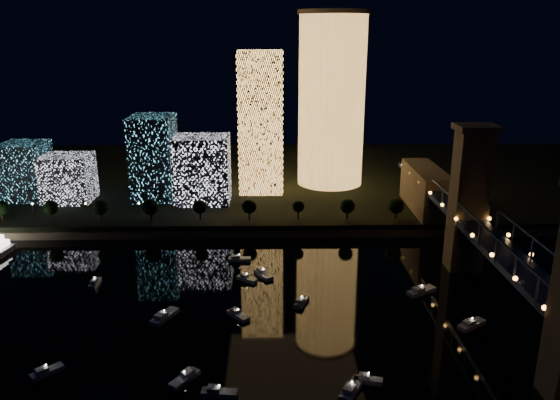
% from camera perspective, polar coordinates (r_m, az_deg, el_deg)
% --- Properties ---
extents(ground, '(520.00, 520.00, 0.00)m').
position_cam_1_polar(ground, '(145.84, -0.32, -15.44)').
color(ground, black).
rests_on(ground, ground).
extents(far_bank, '(420.00, 160.00, 5.00)m').
position_cam_1_polar(far_bank, '(292.79, -0.77, 2.19)').
color(far_bank, black).
rests_on(far_bank, ground).
extents(seawall, '(420.00, 6.00, 3.00)m').
position_cam_1_polar(seawall, '(218.80, -0.63, -3.40)').
color(seawall, '#6B5E4C').
rests_on(seawall, ground).
extents(tower_cylindrical, '(34.00, 34.00, 83.03)m').
position_cam_1_polar(tower_cylindrical, '(269.93, 5.40, 10.38)').
color(tower_cylindrical, '#F5AA4E').
rests_on(tower_cylindrical, far_bank).
extents(tower_rectangular, '(20.53, 20.53, 65.33)m').
position_cam_1_polar(tower_rectangular, '(257.36, -2.03, 8.09)').
color(tower_rectangular, '#F5AA4E').
rests_on(tower_rectangular, far_bank).
extents(midrise_blocks, '(102.04, 29.65, 37.50)m').
position_cam_1_polar(midrise_blocks, '(255.77, -15.50, 3.38)').
color(midrise_blocks, white).
rests_on(midrise_blocks, far_bank).
extents(truss_bridge, '(13.00, 266.00, 50.00)m').
position_cam_1_polar(truss_bridge, '(155.99, 24.53, -8.04)').
color(truss_bridge, navy).
rests_on(truss_bridge, ground).
extents(motorboats, '(118.60, 80.32, 2.78)m').
position_cam_1_polar(motorboats, '(158.46, -1.33, -12.21)').
color(motorboats, silver).
rests_on(motorboats, ground).
extents(esplanade_trees, '(166.41, 6.70, 8.85)m').
position_cam_1_polar(esplanade_trees, '(223.22, -8.24, -0.72)').
color(esplanade_trees, black).
rests_on(esplanade_trees, far_bank).
extents(street_lamps, '(132.70, 0.70, 5.65)m').
position_cam_1_polar(street_lamps, '(229.92, -9.17, -0.60)').
color(street_lamps, black).
rests_on(street_lamps, far_bank).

